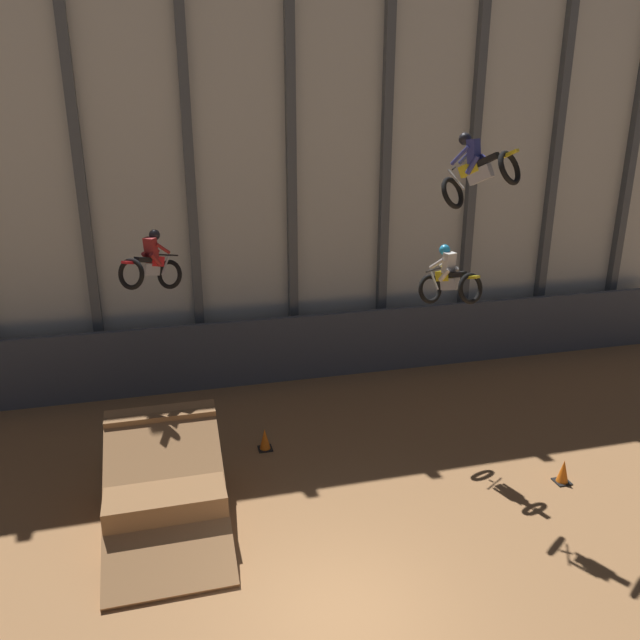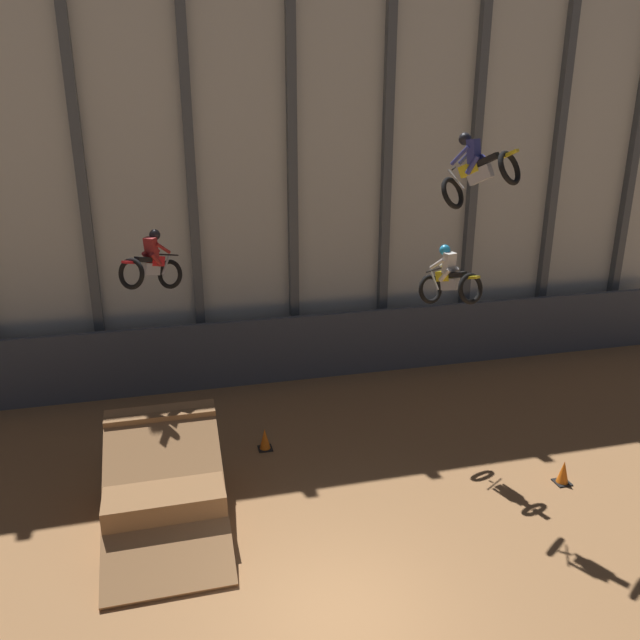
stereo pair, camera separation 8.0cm
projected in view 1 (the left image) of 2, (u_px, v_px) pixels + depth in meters
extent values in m
plane|color=#996B42|center=(341.00, 617.00, 10.79)|extent=(60.00, 60.00, 0.00)
cube|color=beige|center=(241.00, 176.00, 18.83)|extent=(32.00, 0.12, 12.86)
cube|color=#4C5156|center=(81.00, 181.00, 17.57)|extent=(0.28, 0.28, 12.86)
cube|color=#4C5156|center=(190.00, 178.00, 18.29)|extent=(0.28, 0.28, 12.86)
cube|color=#4C5156|center=(291.00, 175.00, 19.01)|extent=(0.28, 0.28, 12.86)
cube|color=#4C5156|center=(385.00, 173.00, 19.73)|extent=(0.28, 0.28, 12.86)
cube|color=#4C5156|center=(472.00, 171.00, 20.46)|extent=(0.28, 0.28, 12.86)
cube|color=#4C5156|center=(554.00, 169.00, 21.18)|extent=(0.28, 0.28, 12.86)
cube|color=#4C5156|center=(630.00, 167.00, 21.90)|extent=(0.28, 0.28, 12.86)
cube|color=#474C56|center=(252.00, 352.00, 19.64)|extent=(31.36, 0.20, 2.14)
cube|color=olive|center=(166.00, 491.00, 13.40)|extent=(2.39, 2.82, 1.11)
cube|color=olive|center=(164.00, 449.00, 14.35)|extent=(2.44, 0.50, 1.85)
cube|color=#996B42|center=(165.00, 492.00, 12.73)|extent=(2.44, 4.11, 2.03)
torus|color=black|center=(170.00, 274.00, 15.54)|extent=(0.74, 0.68, 0.74)
torus|color=black|center=(131.00, 274.00, 14.26)|extent=(0.74, 0.68, 0.74)
cube|color=#B7B7BC|center=(150.00, 269.00, 14.84)|extent=(0.50, 0.56, 0.39)
cube|color=red|center=(155.00, 261.00, 14.97)|extent=(0.46, 0.50, 0.34)
cube|color=black|center=(144.00, 260.00, 14.60)|extent=(0.49, 0.54, 0.25)
cube|color=red|center=(129.00, 263.00, 14.14)|extent=(0.34, 0.37, 0.14)
cylinder|color=#B7B7BC|center=(166.00, 265.00, 15.34)|extent=(0.28, 0.32, 0.48)
cylinder|color=black|center=(165.00, 255.00, 15.28)|extent=(0.61, 0.32, 0.04)
cube|color=maroon|center=(151.00, 248.00, 14.76)|extent=(0.35, 0.35, 0.51)
sphere|color=black|center=(154.00, 235.00, 14.81)|extent=(0.40, 0.41, 0.31)
cylinder|color=maroon|center=(148.00, 259.00, 14.89)|extent=(0.31, 0.35, 0.39)
cylinder|color=maroon|center=(156.00, 260.00, 14.79)|extent=(0.31, 0.35, 0.39)
cylinder|color=maroon|center=(152.00, 247.00, 15.04)|extent=(0.36, 0.42, 0.35)
cylinder|color=maroon|center=(163.00, 248.00, 14.91)|extent=(0.36, 0.42, 0.35)
torus|color=black|center=(453.00, 193.00, 13.57)|extent=(0.84, 0.75, 0.71)
torus|color=black|center=(509.00, 168.00, 12.57)|extent=(0.84, 0.75, 0.71)
cube|color=#B7B7BC|center=(480.00, 175.00, 13.03)|extent=(0.47, 0.59, 0.48)
cube|color=yellow|center=(470.00, 169.00, 13.15)|extent=(0.44, 0.53, 0.41)
cube|color=black|center=(486.00, 160.00, 12.87)|extent=(0.44, 0.55, 0.35)
cube|color=yellow|center=(510.00, 154.00, 12.50)|extent=(0.31, 0.37, 0.21)
cylinder|color=#B7B7BC|center=(456.00, 179.00, 13.44)|extent=(0.29, 0.40, 0.41)
cylinder|color=black|center=(454.00, 168.00, 13.40)|extent=(0.37, 0.58, 0.04)
cube|color=navy|center=(474.00, 151.00, 13.00)|extent=(0.37, 0.36, 0.52)
sphere|color=black|center=(465.00, 139.00, 13.07)|extent=(0.41, 0.43, 0.35)
cylinder|color=navy|center=(472.00, 165.00, 12.97)|extent=(0.26, 0.31, 0.42)
cylinder|color=navy|center=(478.00, 164.00, 13.13)|extent=(0.26, 0.31, 0.42)
cylinder|color=navy|center=(460.00, 156.00, 13.06)|extent=(0.30, 0.40, 0.43)
cylinder|color=navy|center=(468.00, 155.00, 13.29)|extent=(0.30, 0.40, 0.43)
torus|color=black|center=(430.00, 289.00, 15.59)|extent=(0.78, 0.49, 0.73)
torus|color=black|center=(470.00, 288.00, 14.39)|extent=(0.78, 0.49, 0.73)
cube|color=#B7B7BC|center=(450.00, 284.00, 14.93)|extent=(0.34, 0.60, 0.40)
cube|color=yellow|center=(445.00, 276.00, 15.05)|extent=(0.34, 0.52, 0.34)
cube|color=black|center=(456.00, 274.00, 14.71)|extent=(0.32, 0.59, 0.25)
cube|color=yellow|center=(472.00, 277.00, 14.27)|extent=(0.24, 0.39, 0.15)
cylinder|color=#B7B7BC|center=(434.00, 279.00, 15.41)|extent=(0.16, 0.37, 0.48)
cylinder|color=black|center=(434.00, 270.00, 15.34)|extent=(0.58, 0.38, 0.04)
cube|color=silver|center=(449.00, 263.00, 14.85)|extent=(0.33, 0.29, 0.51)
sphere|color=#2393CC|center=(445.00, 250.00, 14.90)|extent=(0.34, 0.38, 0.32)
cylinder|color=silver|center=(445.00, 275.00, 14.87)|extent=(0.21, 0.37, 0.39)
cylinder|color=silver|center=(452.00, 273.00, 14.99)|extent=(0.21, 0.37, 0.39)
cylinder|color=silver|center=(437.00, 263.00, 14.97)|extent=(0.22, 0.48, 0.36)
cylinder|color=silver|center=(447.00, 262.00, 15.13)|extent=(0.22, 0.48, 0.36)
cube|color=black|center=(265.00, 449.00, 16.11)|extent=(0.36, 0.36, 0.03)
cone|color=orange|center=(265.00, 439.00, 16.02)|extent=(0.28, 0.28, 0.55)
cube|color=black|center=(562.00, 482.00, 14.69)|extent=(0.36, 0.36, 0.03)
cone|color=orange|center=(563.00, 471.00, 14.59)|extent=(0.28, 0.28, 0.55)
cube|color=#CCB751|center=(133.00, 453.00, 15.39)|extent=(0.99, 1.08, 0.56)
cube|color=#996623|center=(133.00, 453.00, 15.39)|extent=(0.52, 0.79, 0.57)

